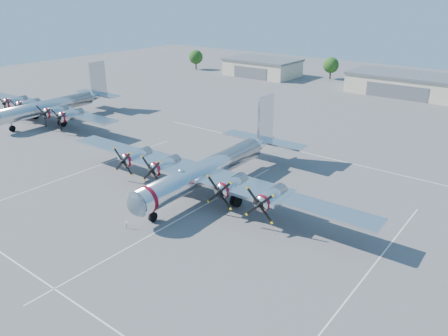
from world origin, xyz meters
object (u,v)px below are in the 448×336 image
Objects in this scene: tree_west at (331,65)px; bomber_west at (56,120)px; hangar_center at (405,84)px; main_bomber_b29 at (211,189)px; hangar_west at (262,67)px; tree_far_west at (196,57)px; info_placard at (127,223)px.

tree_west reaches higher than bomber_west.
tree_west is at bearing 162.18° from hangar_center.
hangar_center is at bearing 86.96° from main_bomber_b29.
hangar_center is 0.60× the size of main_bomber_b29.
tree_far_west reaches higher than hangar_west.
bomber_west is at bearing 142.98° from info_placard.
hangar_center is (45.00, -0.00, -0.00)m from hangar_west.
main_bomber_b29 is at bearing -61.39° from hangar_west.
tree_far_west is 1.00× the size of tree_west.
hangar_center is 4.31× the size of tree_far_west.
tree_far_west is 0.16× the size of bomber_west.
info_placard is (66.74, -88.53, -3.55)m from tree_far_west.
hangar_west is 0.47× the size of main_bomber_b29.
main_bomber_b29 is (67.65, -74.23, -4.22)m from tree_far_west.
hangar_west reaches higher than main_bomber_b29.
tree_far_west is at bearing 113.93° from info_placard.
hangar_center is at bearing 3.24° from tree_far_west.
bomber_west is (19.53, -67.57, -4.22)m from tree_far_west.
tree_west is 83.65m from bomber_west.
hangar_west is 21.61m from tree_west.
info_placard is (-0.91, -14.30, 0.68)m from main_bomber_b29.
hangar_center reaches higher than info_placard.
main_bomber_b29 is at bearing 73.28° from info_placard.
main_bomber_b29 is at bearing -47.65° from tree_far_west.
hangar_center is 78.27m from main_bomber_b29.
info_placard is at bearing -52.99° from tree_far_west.
hangar_center is 29.79× the size of info_placard.
hangar_west is 0.79× the size of hangar_center.
hangar_center is 26.30m from tree_west.
bomber_west reaches higher than hangar_center.
bomber_west is at bearing -125.21° from hangar_center.
main_bomber_b29 is (42.65, -78.19, -2.71)m from hangar_west.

